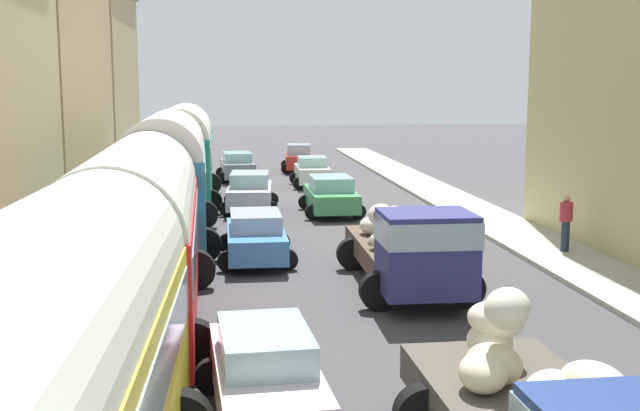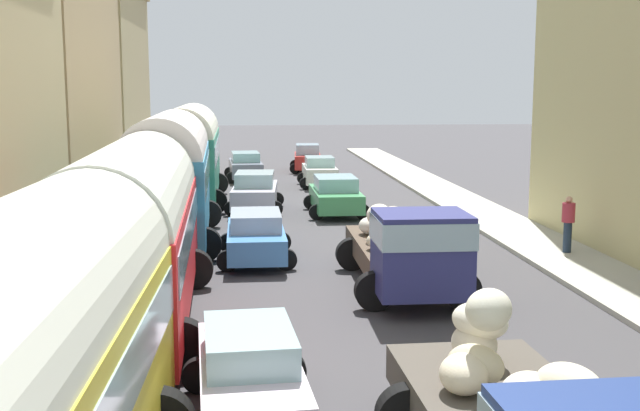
{
  "view_description": "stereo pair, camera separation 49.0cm",
  "coord_description": "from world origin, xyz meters",
  "px_view_note": "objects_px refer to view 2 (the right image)",
  "views": [
    {
      "loc": [
        -2.62,
        -1.13,
        5.09
      ],
      "look_at": [
        0.0,
        21.42,
        1.66
      ],
      "focal_mm": 44.23,
      "sensor_mm": 36.0,
      "label": 1
    },
    {
      "loc": [
        -2.14,
        -1.18,
        5.09
      ],
      "look_at": [
        0.0,
        21.42,
        1.66
      ],
      "focal_mm": 44.23,
      "sensor_mm": 36.0,
      "label": 2
    }
  ],
  "objects_px": {
    "car_0": "(335,195)",
    "parked_bus_1": "(130,227)",
    "parked_bus_2": "(170,172)",
    "car_3": "(250,374)",
    "pedestrian_2": "(568,222)",
    "car_1": "(319,171)",
    "car_2": "(307,158)",
    "car_6": "(245,166)",
    "parked_bus_3": "(189,149)",
    "car_4": "(256,236)",
    "car_5": "(255,192)",
    "cargo_truck_1": "(407,247)"
  },
  "relations": [
    {
      "from": "car_5",
      "to": "car_6",
      "type": "distance_m",
      "value": 10.9
    },
    {
      "from": "car_3",
      "to": "car_6",
      "type": "xyz_separation_m",
      "value": [
        -0.04,
        31.61,
        0.04
      ]
    },
    {
      "from": "pedestrian_2",
      "to": "car_1",
      "type": "bearing_deg",
      "value": 108.51
    },
    {
      "from": "car_3",
      "to": "car_4",
      "type": "distance_m",
      "value": 11.27
    },
    {
      "from": "parked_bus_2",
      "to": "car_4",
      "type": "bearing_deg",
      "value": -46.44
    },
    {
      "from": "cargo_truck_1",
      "to": "parked_bus_1",
      "type": "bearing_deg",
      "value": -163.32
    },
    {
      "from": "car_0",
      "to": "pedestrian_2",
      "type": "relative_size",
      "value": 2.35
    },
    {
      "from": "car_5",
      "to": "car_0",
      "type": "bearing_deg",
      "value": -19.19
    },
    {
      "from": "car_0",
      "to": "car_4",
      "type": "bearing_deg",
      "value": -111.67
    },
    {
      "from": "parked_bus_1",
      "to": "car_4",
      "type": "bearing_deg",
      "value": 66.06
    },
    {
      "from": "parked_bus_3",
      "to": "car_1",
      "type": "bearing_deg",
      "value": 40.67
    },
    {
      "from": "parked_bus_2",
      "to": "car_0",
      "type": "height_order",
      "value": "parked_bus_2"
    },
    {
      "from": "car_5",
      "to": "car_6",
      "type": "bearing_deg",
      "value": 92.0
    },
    {
      "from": "car_4",
      "to": "car_6",
      "type": "relative_size",
      "value": 0.94
    },
    {
      "from": "car_2",
      "to": "car_3",
      "type": "relative_size",
      "value": 0.96
    },
    {
      "from": "car_0",
      "to": "pedestrian_2",
      "type": "bearing_deg",
      "value": -55.0
    },
    {
      "from": "car_5",
      "to": "parked_bus_1",
      "type": "bearing_deg",
      "value": -100.25
    },
    {
      "from": "parked_bus_2",
      "to": "car_3",
      "type": "height_order",
      "value": "parked_bus_2"
    },
    {
      "from": "parked_bus_1",
      "to": "car_4",
      "type": "height_order",
      "value": "parked_bus_1"
    },
    {
      "from": "parked_bus_3",
      "to": "car_4",
      "type": "height_order",
      "value": "parked_bus_3"
    },
    {
      "from": "cargo_truck_1",
      "to": "pedestrian_2",
      "type": "xyz_separation_m",
      "value": [
        5.72,
        3.91,
        -0.16
      ]
    },
    {
      "from": "car_0",
      "to": "pedestrian_2",
      "type": "distance_m",
      "value": 10.55
    },
    {
      "from": "car_2",
      "to": "car_4",
      "type": "height_order",
      "value": "car_2"
    },
    {
      "from": "parked_bus_2",
      "to": "car_5",
      "type": "bearing_deg",
      "value": 66.82
    },
    {
      "from": "car_1",
      "to": "car_3",
      "type": "bearing_deg",
      "value": -97.5
    },
    {
      "from": "car_4",
      "to": "car_3",
      "type": "bearing_deg",
      "value": -91.27
    },
    {
      "from": "car_2",
      "to": "car_3",
      "type": "bearing_deg",
      "value": -95.91
    },
    {
      "from": "parked_bus_2",
      "to": "pedestrian_2",
      "type": "height_order",
      "value": "parked_bus_2"
    },
    {
      "from": "car_1",
      "to": "car_3",
      "type": "height_order",
      "value": "car_1"
    },
    {
      "from": "car_2",
      "to": "parked_bus_1",
      "type": "bearing_deg",
      "value": -101.41
    },
    {
      "from": "car_0",
      "to": "car_3",
      "type": "distance_m",
      "value": 19.92
    },
    {
      "from": "car_0",
      "to": "parked_bus_1",
      "type": "bearing_deg",
      "value": -112.64
    },
    {
      "from": "parked_bus_3",
      "to": "car_0",
      "type": "distance_m",
      "value": 7.18
    },
    {
      "from": "car_0",
      "to": "car_1",
      "type": "relative_size",
      "value": 1.17
    },
    {
      "from": "cargo_truck_1",
      "to": "car_5",
      "type": "bearing_deg",
      "value": 104.56
    },
    {
      "from": "parked_bus_2",
      "to": "car_1",
      "type": "bearing_deg",
      "value": 66.56
    },
    {
      "from": "cargo_truck_1",
      "to": "car_1",
      "type": "height_order",
      "value": "cargo_truck_1"
    },
    {
      "from": "car_1",
      "to": "pedestrian_2",
      "type": "bearing_deg",
      "value": -71.49
    },
    {
      "from": "car_0",
      "to": "car_6",
      "type": "distance_m",
      "value": 12.54
    },
    {
      "from": "car_6",
      "to": "parked_bus_3",
      "type": "bearing_deg",
      "value": -106.04
    },
    {
      "from": "parked_bus_2",
      "to": "parked_bus_1",
      "type": "bearing_deg",
      "value": -90.0
    },
    {
      "from": "car_0",
      "to": "pedestrian_2",
      "type": "xyz_separation_m",
      "value": [
        6.05,
        -8.64,
        0.28
      ]
    },
    {
      "from": "parked_bus_1",
      "to": "parked_bus_3",
      "type": "bearing_deg",
      "value": 90.0
    },
    {
      "from": "car_2",
      "to": "car_6",
      "type": "relative_size",
      "value": 0.89
    },
    {
      "from": "parked_bus_1",
      "to": "car_1",
      "type": "xyz_separation_m",
      "value": [
        6.22,
        23.35,
        -1.37
      ]
    },
    {
      "from": "cargo_truck_1",
      "to": "car_0",
      "type": "height_order",
      "value": "cargo_truck_1"
    },
    {
      "from": "car_1",
      "to": "car_4",
      "type": "xyz_separation_m",
      "value": [
        -3.5,
        -17.21,
        -0.03
      ]
    },
    {
      "from": "cargo_truck_1",
      "to": "car_1",
      "type": "xyz_separation_m",
      "value": [
        -0.15,
        21.44,
        -0.43
      ]
    },
    {
      "from": "car_0",
      "to": "car_4",
      "type": "distance_m",
      "value": 8.96
    },
    {
      "from": "car_2",
      "to": "car_5",
      "type": "xyz_separation_m",
      "value": [
        -3.35,
        -14.98,
        -0.01
      ]
    }
  ]
}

